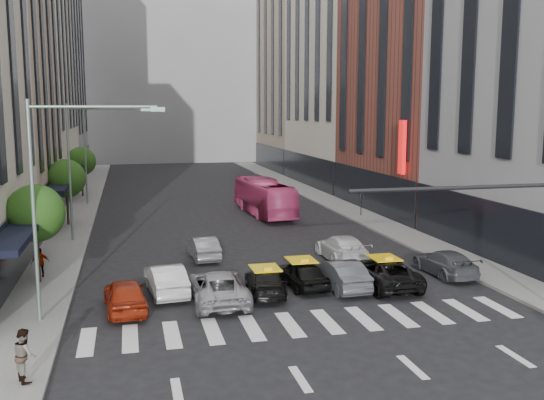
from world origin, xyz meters
TOP-DOWN VIEW (x-y plane):
  - ground at (0.00, 0.00)m, footprint 160.00×160.00m
  - sidewalk_left at (-11.50, 30.00)m, footprint 3.00×96.00m
  - sidewalk_right at (11.50, 30.00)m, footprint 3.00×96.00m
  - building_left_c at (-17.00, 46.00)m, footprint 8.00×20.00m
  - building_left_d at (-17.00, 65.00)m, footprint 8.00×18.00m
  - building_right_b at (17.00, 27.00)m, footprint 8.00×18.00m
  - building_right_c at (17.00, 46.00)m, footprint 8.00×20.00m
  - building_right_d at (17.00, 65.00)m, footprint 8.00×18.00m
  - building_far at (0.00, 85.00)m, footprint 30.00×10.00m
  - tree_near at (-11.80, 10.00)m, footprint 2.88×2.88m
  - tree_mid at (-11.80, 26.00)m, footprint 2.88×2.88m
  - tree_far at (-11.80, 42.00)m, footprint 2.88×2.88m
  - streetlamp_near at (-10.04, 4.00)m, footprint 5.38×0.25m
  - streetlamp_mid at (-10.04, 20.00)m, footprint 5.38×0.25m
  - streetlamp_far at (-10.04, 36.00)m, footprint 5.38×0.25m
  - traffic_signal at (7.69, -1.00)m, footprint 10.10×0.20m
  - liberty_sign at (12.60, 20.00)m, footprint 0.30×0.70m
  - car_red at (-7.56, 4.82)m, footprint 2.06×4.38m
  - car_white_front at (-5.68, 6.91)m, footprint 2.01×4.57m
  - car_silver at (-3.45, 5.11)m, footprint 2.44×5.26m
  - taxi_left at (-1.07, 5.79)m, footprint 2.27×4.52m
  - taxi_center at (0.91, 6.48)m, footprint 2.16×4.23m
  - car_grey_mid at (2.75, 5.86)m, footprint 1.77×4.50m
  - taxi_right at (4.96, 5.69)m, footprint 2.42×5.20m
  - car_grey_curb at (9.00, 6.92)m, footprint 2.04×4.68m
  - car_row2_left at (-3.08, 13.48)m, footprint 1.67×4.13m
  - car_row2_right at (4.78, 11.23)m, footprint 2.14×5.13m
  - bus at (3.77, 27.55)m, footprint 3.23×10.83m
  - pedestrian_near at (-10.66, -1.87)m, footprint 0.93×1.03m
  - pedestrian_far at (-11.84, 10.93)m, footprint 0.96×0.55m

SIDE VIEW (x-z plane):
  - ground at x=0.00m, z-range 0.00..0.00m
  - sidewalk_left at x=-11.50m, z-range 0.00..0.15m
  - sidewalk_right at x=11.50m, z-range 0.00..0.15m
  - taxi_left at x=-1.07m, z-range 0.00..1.26m
  - car_row2_left at x=-3.08m, z-range 0.00..1.33m
  - car_grey_curb at x=9.00m, z-range 0.00..1.34m
  - taxi_center at x=0.91m, z-range 0.00..1.38m
  - taxi_right at x=4.96m, z-range 0.00..1.44m
  - car_red at x=-7.56m, z-range 0.00..1.45m
  - car_grey_mid at x=2.75m, z-range 0.00..1.46m
  - car_silver at x=-3.45m, z-range 0.00..1.46m
  - car_white_front at x=-5.68m, z-range 0.00..1.46m
  - car_row2_right at x=4.78m, z-range 0.00..1.48m
  - pedestrian_far at x=-11.84m, z-range 0.15..1.69m
  - pedestrian_near at x=-10.66m, z-range 0.15..1.88m
  - bus at x=3.77m, z-range 0.00..2.98m
  - tree_near at x=-11.80m, z-range 1.18..6.13m
  - tree_mid at x=-11.80m, z-range 1.18..6.13m
  - tree_far at x=-11.80m, z-range 1.18..6.13m
  - traffic_signal at x=7.69m, z-range 1.47..7.47m
  - streetlamp_near at x=-10.04m, z-range 1.40..10.40m
  - streetlamp_mid at x=-10.04m, z-range 1.40..10.40m
  - streetlamp_far at x=-10.04m, z-range 1.40..10.40m
  - liberty_sign at x=12.60m, z-range 4.00..8.00m
  - building_right_b at x=17.00m, z-range 0.00..26.00m
  - building_right_d at x=17.00m, z-range 0.00..28.00m
  - building_left_d at x=-17.00m, z-range 0.00..30.00m
  - building_left_c at x=-17.00m, z-range 0.00..36.00m
  - building_far at x=0.00m, z-range 0.00..36.00m
  - building_right_c at x=17.00m, z-range 0.00..40.00m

